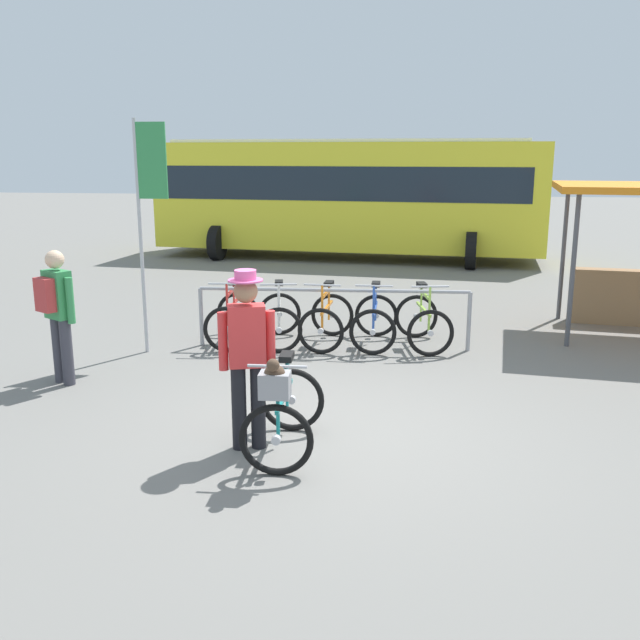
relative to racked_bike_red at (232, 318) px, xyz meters
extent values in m
plane|color=slate|center=(1.82, -3.28, -0.37)|extent=(80.00, 80.00, 0.00)
cylinder|color=#99999E|center=(-0.41, -0.20, 0.06)|extent=(0.06, 0.06, 0.85)
cylinder|color=#99999E|center=(3.43, 0.01, 0.06)|extent=(0.06, 0.06, 0.85)
cylinder|color=#99999E|center=(1.51, -0.10, 0.48)|extent=(3.85, 0.26, 0.05)
torus|color=black|center=(-0.04, 0.51, -0.04)|extent=(0.66, 0.13, 0.66)
cylinder|color=#B7B7BC|center=(-0.04, 0.51, -0.04)|extent=(0.08, 0.07, 0.08)
torus|color=black|center=(0.04, -0.51, -0.04)|extent=(0.66, 0.13, 0.66)
cylinder|color=#B7B7BC|center=(0.04, -0.51, -0.04)|extent=(0.08, 0.07, 0.08)
cube|color=red|center=(0.00, 0.00, 0.19)|extent=(0.11, 0.92, 0.04)
cube|color=red|center=(0.00, -0.05, 0.41)|extent=(0.09, 0.61, 0.04)
cylinder|color=red|center=(-0.02, 0.18, 0.24)|extent=(0.03, 0.03, 0.55)
cube|color=black|center=(-0.02, 0.18, 0.51)|extent=(0.14, 0.25, 0.06)
cylinder|color=red|center=(0.03, -0.39, 0.28)|extent=(0.03, 0.03, 0.63)
cylinder|color=#B7B7BC|center=(0.03, -0.39, 0.59)|extent=(0.52, 0.07, 0.03)
torus|color=black|center=(0.61, 0.54, -0.04)|extent=(0.66, 0.18, 0.66)
cylinder|color=#B7B7BC|center=(0.61, 0.54, -0.04)|extent=(0.09, 0.07, 0.08)
torus|color=black|center=(0.79, -0.46, -0.04)|extent=(0.66, 0.18, 0.66)
cylinder|color=#B7B7BC|center=(0.79, -0.46, -0.04)|extent=(0.09, 0.07, 0.08)
cube|color=silver|center=(0.70, 0.04, 0.19)|extent=(0.20, 0.91, 0.04)
cube|color=silver|center=(0.71, -0.01, 0.41)|extent=(0.14, 0.61, 0.04)
cylinder|color=silver|center=(0.67, 0.22, 0.24)|extent=(0.03, 0.03, 0.55)
cube|color=black|center=(0.67, 0.22, 0.51)|extent=(0.16, 0.26, 0.06)
cylinder|color=silver|center=(0.77, -0.34, 0.28)|extent=(0.03, 0.03, 0.63)
cylinder|color=#B7B7BC|center=(0.77, -0.34, 0.59)|extent=(0.52, 0.12, 0.03)
torus|color=black|center=(1.42, 0.59, -0.04)|extent=(0.66, 0.09, 0.66)
cylinder|color=#B7B7BC|center=(1.42, 0.59, -0.04)|extent=(0.08, 0.06, 0.08)
torus|color=black|center=(1.37, -0.43, -0.04)|extent=(0.66, 0.09, 0.66)
cylinder|color=#B7B7BC|center=(1.37, -0.43, -0.04)|extent=(0.08, 0.06, 0.08)
cube|color=orange|center=(1.40, 0.08, 0.19)|extent=(0.08, 0.92, 0.04)
cube|color=orange|center=(1.40, 0.03, 0.41)|extent=(0.06, 0.61, 0.04)
cylinder|color=orange|center=(1.41, 0.26, 0.24)|extent=(0.03, 0.03, 0.55)
cube|color=black|center=(1.41, 0.26, 0.51)|extent=(0.13, 0.25, 0.06)
cylinder|color=orange|center=(1.38, -0.31, 0.28)|extent=(0.03, 0.03, 0.63)
cylinder|color=#B7B7BC|center=(1.38, -0.31, 0.59)|extent=(0.52, 0.05, 0.03)
torus|color=black|center=(2.09, 0.62, -0.04)|extent=(0.66, 0.08, 0.66)
cylinder|color=#B7B7BC|center=(2.09, 0.62, -0.04)|extent=(0.08, 0.06, 0.08)
torus|color=black|center=(2.10, -0.40, -0.04)|extent=(0.66, 0.08, 0.66)
cylinder|color=#B7B7BC|center=(2.10, -0.40, -0.04)|extent=(0.08, 0.06, 0.08)
cube|color=#2D56B7|center=(2.10, 0.11, 0.19)|extent=(0.04, 0.92, 0.04)
cube|color=#2D56B7|center=(2.10, 0.06, 0.41)|extent=(0.04, 0.61, 0.04)
cylinder|color=#2D56B7|center=(2.10, 0.30, 0.24)|extent=(0.03, 0.03, 0.55)
cube|color=black|center=(2.10, 0.30, 0.51)|extent=(0.12, 0.24, 0.06)
cylinder|color=#2D56B7|center=(2.10, -0.27, 0.28)|extent=(0.03, 0.03, 0.63)
cylinder|color=#B7B7BC|center=(2.10, -0.27, 0.59)|extent=(0.52, 0.03, 0.03)
torus|color=black|center=(2.70, 0.65, -0.04)|extent=(0.66, 0.21, 0.66)
cylinder|color=#B7B7BC|center=(2.70, 0.65, -0.04)|extent=(0.09, 0.08, 0.08)
torus|color=black|center=(2.89, -0.35, -0.04)|extent=(0.66, 0.21, 0.66)
cylinder|color=#B7B7BC|center=(2.89, -0.35, -0.04)|extent=(0.09, 0.08, 0.08)
cube|color=#9ED14C|center=(2.80, 0.15, 0.19)|extent=(0.21, 0.91, 0.04)
cube|color=#9ED14C|center=(2.81, 0.10, 0.41)|extent=(0.15, 0.61, 0.04)
cylinder|color=#9ED14C|center=(2.76, 0.33, 0.24)|extent=(0.03, 0.03, 0.55)
cube|color=black|center=(2.76, 0.33, 0.51)|extent=(0.16, 0.26, 0.06)
cylinder|color=#9ED14C|center=(2.87, -0.23, 0.28)|extent=(0.03, 0.03, 0.63)
cylinder|color=#B7B7BC|center=(2.87, -0.23, 0.59)|extent=(0.52, 0.13, 0.03)
torus|color=black|center=(1.45, -3.24, -0.04)|extent=(0.66, 0.08, 0.66)
cylinder|color=#B7B7BC|center=(1.45, -3.24, -0.04)|extent=(0.08, 0.06, 0.08)
torus|color=black|center=(1.48, -4.25, -0.04)|extent=(0.66, 0.08, 0.66)
cylinder|color=#B7B7BC|center=(1.48, -4.25, -0.04)|extent=(0.08, 0.06, 0.08)
cube|color=teal|center=(1.47, -3.74, 0.19)|extent=(0.07, 0.92, 0.04)
cube|color=teal|center=(1.47, -3.79, 0.41)|extent=(0.06, 0.61, 0.04)
cylinder|color=teal|center=(1.46, -3.56, 0.24)|extent=(0.03, 0.03, 0.55)
cube|color=black|center=(1.46, -3.56, 0.51)|extent=(0.13, 0.24, 0.06)
cylinder|color=teal|center=(1.48, -4.13, 0.28)|extent=(0.03, 0.03, 0.63)
cylinder|color=#B7B7BC|center=(1.48, -4.13, 0.59)|extent=(0.52, 0.05, 0.03)
cube|color=gray|center=(1.49, -4.27, 0.47)|extent=(0.27, 0.21, 0.22)
ellipsoid|color=#4C3828|center=(1.49, -4.27, 0.57)|extent=(0.19, 0.17, 0.16)
sphere|color=#4C3828|center=(1.49, -4.36, 0.67)|extent=(0.11, 0.11, 0.11)
cylinder|color=black|center=(1.03, -3.73, 0.04)|extent=(0.14, 0.14, 0.82)
cylinder|color=black|center=(1.20, -3.68, 0.04)|extent=(0.14, 0.14, 0.82)
cube|color=red|center=(1.11, -3.71, 0.74)|extent=(0.38, 0.29, 0.58)
cylinder|color=red|center=(0.90, -3.75, 0.69)|extent=(0.09, 0.09, 0.55)
cylinder|color=red|center=(1.32, -3.63, 0.69)|extent=(0.09, 0.09, 0.55)
sphere|color=#9E7051|center=(1.11, -3.71, 1.16)|extent=(0.22, 0.22, 0.22)
cylinder|color=#E05999|center=(1.11, -3.71, 1.26)|extent=(0.32, 0.32, 0.02)
cylinder|color=#E05999|center=(1.11, -3.71, 1.31)|extent=(0.20, 0.20, 0.09)
cylinder|color=#383842|center=(-1.65, -2.06, 0.04)|extent=(0.14, 0.14, 0.82)
cylinder|color=#383842|center=(-1.49, -2.16, 0.04)|extent=(0.14, 0.14, 0.82)
cube|color=#338C4C|center=(-1.57, -2.11, 0.74)|extent=(0.39, 0.34, 0.58)
cylinder|color=#338C4C|center=(-1.75, -1.98, 0.69)|extent=(0.09, 0.09, 0.55)
cylinder|color=#338C4C|center=(-1.37, -2.20, 0.69)|extent=(0.09, 0.09, 0.55)
sphere|color=beige|center=(-1.57, -2.11, 1.16)|extent=(0.22, 0.22, 0.22)
cube|color=#B23333|center=(-1.65, -2.25, 0.76)|extent=(0.30, 0.25, 0.40)
cube|color=yellow|center=(0.90, 8.89, 1.28)|extent=(10.20, 3.46, 2.70)
cube|color=#19232D|center=(0.90, 8.89, 1.63)|extent=(9.40, 3.40, 0.84)
cube|color=silver|center=(0.90, 8.89, 2.67)|extent=(9.18, 3.11, 0.08)
cylinder|color=black|center=(-2.46, 7.96, 0.08)|extent=(0.34, 0.92, 0.90)
cylinder|color=black|center=(-2.21, 10.45, 0.08)|extent=(0.34, 0.92, 0.90)
cylinder|color=black|center=(4.01, 7.33, 0.08)|extent=(0.34, 0.92, 0.90)
cylinder|color=black|center=(4.26, 9.82, 0.08)|extent=(0.34, 0.92, 0.90)
cylinder|color=#4C4C51|center=(5.11, 2.24, 0.73)|extent=(0.07, 0.07, 2.20)
cylinder|color=#4C4C51|center=(4.89, 0.45, 0.73)|extent=(0.07, 0.07, 2.20)
cylinder|color=#B2B2B7|center=(-1.08, -0.64, 1.23)|extent=(0.05, 0.05, 3.20)
cube|color=#338C4C|center=(-0.86, -0.64, 2.28)|extent=(0.40, 0.03, 1.00)
camera|label=1|loc=(2.61, -9.83, 2.39)|focal=39.42mm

